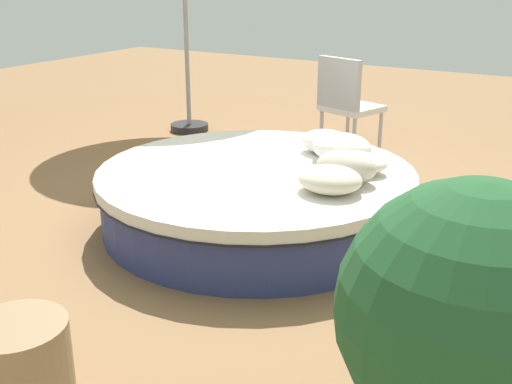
{
  "coord_description": "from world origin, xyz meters",
  "views": [
    {
      "loc": [
        -2.26,
        3.77,
        1.84
      ],
      "look_at": [
        0.0,
        0.0,
        0.26
      ],
      "focal_mm": 44.67,
      "sensor_mm": 36.0,
      "label": 1
    }
  ],
  "objects": [
    {
      "name": "ground_plane",
      "position": [
        0.0,
        0.0,
        0.0
      ],
      "size": [
        16.0,
        16.0,
        0.0
      ],
      "primitive_type": "plane",
      "color": "olive"
    },
    {
      "name": "round_bed",
      "position": [
        0.0,
        0.0,
        0.23
      ],
      "size": [
        2.32,
        2.32,
        0.44
      ],
      "color": "navy",
      "rests_on": "ground_plane"
    },
    {
      "name": "throw_pillow_0",
      "position": [
        -0.66,
        0.17,
        0.53
      ],
      "size": [
        0.42,
        0.38,
        0.17
      ],
      "primitive_type": "ellipsoid",
      "color": "beige",
      "rests_on": "round_bed"
    },
    {
      "name": "throw_pillow_1",
      "position": [
        -0.67,
        -0.07,
        0.55
      ],
      "size": [
        0.43,
        0.29,
        0.22
      ],
      "primitive_type": "ellipsoid",
      "color": "beige",
      "rests_on": "round_bed"
    },
    {
      "name": "throw_pillow_2",
      "position": [
        -0.63,
        -0.32,
        0.51
      ],
      "size": [
        0.48,
        0.32,
        0.14
      ],
      "primitive_type": "ellipsoid",
      "color": "beige",
      "rests_on": "round_bed"
    },
    {
      "name": "throw_pillow_3",
      "position": [
        -0.45,
        -0.5,
        0.55
      ],
      "size": [
        0.45,
        0.38,
        0.22
      ],
      "primitive_type": "ellipsoid",
      "color": "white",
      "rests_on": "round_bed"
    },
    {
      "name": "throw_pillow_4",
      "position": [
        -0.26,
        -0.64,
        0.53
      ],
      "size": [
        0.41,
        0.32,
        0.18
      ],
      "primitive_type": "ellipsoid",
      "color": "white",
      "rests_on": "round_bed"
    },
    {
      "name": "patio_chair",
      "position": [
        0.23,
        -2.16,
        0.56
      ],
      "size": [
        0.65,
        0.63,
        0.98
      ],
      "rotation": [
        0.0,
        0.0,
        2.84
      ],
      "color": "#B7B7BC",
      "rests_on": "ground_plane"
    },
    {
      "name": "planter",
      "position": [
        -1.91,
        1.77,
        0.66
      ],
      "size": [
        0.94,
        0.94,
        1.19
      ],
      "color": "gray",
      "rests_on": "ground_plane"
    },
    {
      "name": "side_table",
      "position": [
        -0.31,
        2.38,
        0.25
      ],
      "size": [
        0.41,
        0.41,
        0.5
      ],
      "primitive_type": "cylinder",
      "color": "#997A56",
      "rests_on": "ground_plane"
    }
  ]
}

